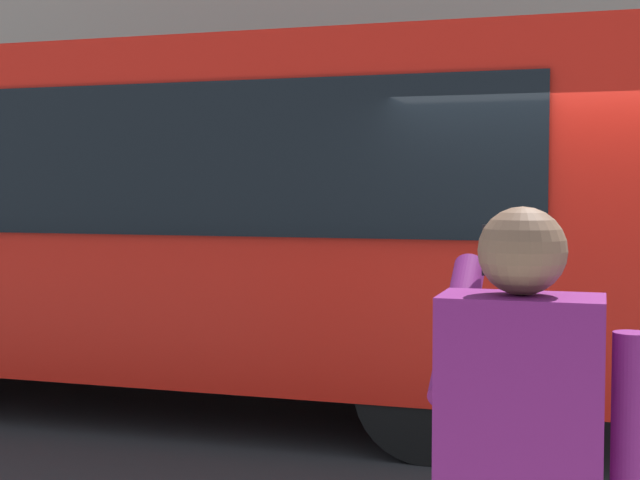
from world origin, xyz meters
TOP-DOWN VIEW (x-y plane):
  - ground_plane at (0.00, 0.00)m, footprint 60.00×60.00m
  - red_bus at (4.03, -0.53)m, footprint 9.05×2.54m

SIDE VIEW (x-z plane):
  - ground_plane at x=0.00m, z-range 0.00..0.00m
  - red_bus at x=4.03m, z-range 0.14..3.22m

